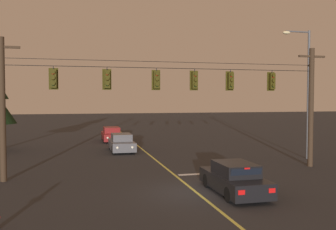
{
  "coord_description": "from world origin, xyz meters",
  "views": [
    {
      "loc": [
        -5.1,
        -15.61,
        4.21
      ],
      "look_at": [
        0.0,
        5.39,
        3.25
      ],
      "focal_mm": 39.35,
      "sensor_mm": 36.0,
      "label": 1
    }
  ],
  "objects": [
    {
      "name": "lane_centre_stripe",
      "position": [
        0.0,
        10.39,
        0.0
      ],
      "size": [
        0.14,
        60.0,
        0.01
      ],
      "primitive_type": "cube",
      "color": "#D1C64C",
      "rests_on": "ground"
    },
    {
      "name": "traffic_light_far_right",
      "position": [
        6.18,
        4.38,
        5.25
      ],
      "size": [
        0.48,
        0.41,
        1.22
      ],
      "color": "black"
    },
    {
      "name": "car_oncoming_lead",
      "position": [
        -1.79,
        13.83,
        0.65
      ],
      "size": [
        1.8,
        4.42,
        1.39
      ],
      "color": "#4C4C51",
      "rests_on": "ground"
    },
    {
      "name": "signal_span_assembly",
      "position": [
        0.0,
        4.39,
        3.81
      ],
      "size": [
        19.53,
        0.32,
        7.31
      ],
      "color": "#38281C",
      "rests_on": "ground"
    },
    {
      "name": "traffic_light_rightmost",
      "position": [
        3.51,
        4.38,
        5.25
      ],
      "size": [
        0.48,
        0.41,
        1.22
      ],
      "color": "black"
    },
    {
      "name": "traffic_light_centre",
      "position": [
        -0.9,
        4.38,
        5.25
      ],
      "size": [
        0.48,
        0.41,
        1.22
      ],
      "color": "black"
    },
    {
      "name": "car_waiting_near_lane",
      "position": [
        1.59,
        -0.56,
        0.65
      ],
      "size": [
        1.8,
        4.33,
        1.39
      ],
      "color": "black",
      "rests_on": "ground"
    },
    {
      "name": "ground_plane",
      "position": [
        0.0,
        0.0,
        0.0
      ],
      "size": [
        180.0,
        180.0,
        0.0
      ],
      "primitive_type": "plane",
      "color": "#28282B"
    },
    {
      "name": "traffic_light_leftmost",
      "position": [
        -6.37,
        4.38,
        5.25
      ],
      "size": [
        0.48,
        0.41,
        1.22
      ],
      "color": "black"
    },
    {
      "name": "street_lamp_corner",
      "position": [
        10.13,
        6.96,
        5.29
      ],
      "size": [
        2.11,
        0.3,
        8.91
      ],
      "color": "#4C4F54",
      "rests_on": "ground"
    },
    {
      "name": "car_oncoming_trailing",
      "position": [
        -1.96,
        21.02,
        0.65
      ],
      "size": [
        1.8,
        4.42,
        1.39
      ],
      "color": "maroon",
      "rests_on": "ground"
    },
    {
      "name": "traffic_light_right_inner",
      "position": [
        1.31,
        4.38,
        5.25
      ],
      "size": [
        0.48,
        0.41,
        1.22
      ],
      "color": "black"
    },
    {
      "name": "traffic_light_left_inner",
      "position": [
        -3.61,
        4.38,
        5.25
      ],
      "size": [
        0.48,
        0.41,
        1.22
      ],
      "color": "black"
    },
    {
      "name": "stop_bar_paint",
      "position": [
        1.9,
        3.79,
        0.0
      ],
      "size": [
        3.4,
        0.36,
        0.01
      ],
      "primitive_type": "cube",
      "color": "silver",
      "rests_on": "ground"
    }
  ]
}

